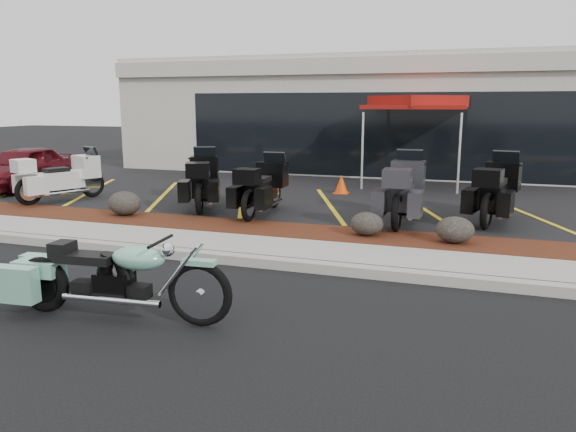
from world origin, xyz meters
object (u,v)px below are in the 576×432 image
(hero_cruiser, at_px, (200,284))
(parked_car, at_px, (22,167))
(popup_canopy, at_px, (417,104))
(traffic_cone, at_px, (341,184))
(touring_white, at_px, (91,172))

(hero_cruiser, xyz_separation_m, parked_car, (-9.07, 6.94, 0.23))
(hero_cruiser, height_order, popup_canopy, popup_canopy)
(parked_car, bearing_deg, hero_cruiser, -43.69)
(hero_cruiser, distance_m, popup_canopy, 11.34)
(traffic_cone, bearing_deg, parked_car, -167.15)
(parked_car, bearing_deg, popup_canopy, 16.00)
(parked_car, height_order, traffic_cone, parked_car)
(popup_canopy, bearing_deg, hero_cruiser, -76.42)
(hero_cruiser, xyz_separation_m, popup_canopy, (1.12, 11.11, 1.94))
(parked_car, xyz_separation_m, popup_canopy, (10.19, 4.17, 1.71))
(hero_cruiser, height_order, traffic_cone, hero_cruiser)
(popup_canopy, bearing_deg, parked_car, -138.39)
(hero_cruiser, distance_m, touring_white, 8.94)
(hero_cruiser, bearing_deg, touring_white, 129.83)
(touring_white, height_order, traffic_cone, touring_white)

